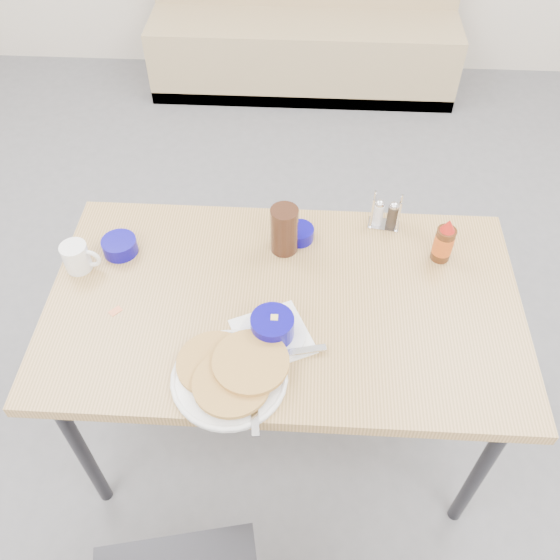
# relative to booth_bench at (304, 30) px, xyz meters

# --- Properties ---
(ground) EXTENTS (6.00, 6.00, 0.00)m
(ground) POSITION_rel_booth_bench_xyz_m (0.00, -2.78, -0.35)
(ground) COLOR slate
(ground) RESTS_ON ground
(booth_bench) EXTENTS (1.90, 0.56, 1.22)m
(booth_bench) POSITION_rel_booth_bench_xyz_m (0.00, 0.00, 0.00)
(booth_bench) COLOR tan
(booth_bench) RESTS_ON ground
(dining_table) EXTENTS (1.40, 0.80, 0.76)m
(dining_table) POSITION_rel_booth_bench_xyz_m (0.00, -2.53, 0.35)
(dining_table) COLOR tan
(dining_table) RESTS_ON ground
(pancake_plate) EXTENTS (0.31, 0.32, 0.05)m
(pancake_plate) POSITION_rel_booth_bench_xyz_m (-0.13, -2.81, 0.43)
(pancake_plate) COLOR white
(pancake_plate) RESTS_ON dining_table
(coffee_mug) EXTENTS (0.12, 0.08, 0.09)m
(coffee_mug) POSITION_rel_booth_bench_xyz_m (-0.63, -2.44, 0.46)
(coffee_mug) COLOR white
(coffee_mug) RESTS_ON dining_table
(grits_setting) EXTENTS (0.28, 0.26, 0.08)m
(grits_setting) POSITION_rel_booth_bench_xyz_m (-0.02, -2.67, 0.45)
(grits_setting) COLOR white
(grits_setting) RESTS_ON dining_table
(creamer_bowl) EXTENTS (0.11, 0.11, 0.05)m
(creamer_bowl) POSITION_rel_booth_bench_xyz_m (-0.53, -2.36, 0.43)
(creamer_bowl) COLOR #0B0581
(creamer_bowl) RESTS_ON dining_table
(butter_bowl) EXTENTS (0.09, 0.09, 0.04)m
(butter_bowl) POSITION_rel_booth_bench_xyz_m (0.03, -2.27, 0.43)
(butter_bowl) COLOR #0B0581
(butter_bowl) RESTS_ON dining_table
(amber_tumbler) EXTENTS (0.10, 0.10, 0.16)m
(amber_tumbler) POSITION_rel_booth_bench_xyz_m (-0.01, -2.32, 0.49)
(amber_tumbler) COLOR #331A10
(amber_tumbler) RESTS_ON dining_table
(condiment_caddy) EXTENTS (0.11, 0.07, 0.12)m
(condiment_caddy) POSITION_rel_booth_bench_xyz_m (0.31, -2.19, 0.45)
(condiment_caddy) COLOR silver
(condiment_caddy) RESTS_ON dining_table
(syrup_bottle) EXTENTS (0.06, 0.06, 0.16)m
(syrup_bottle) POSITION_rel_booth_bench_xyz_m (0.48, -2.33, 0.48)
(syrup_bottle) COLOR #47230F
(syrup_bottle) RESTS_ON dining_table
(sugar_wrapper) EXTENTS (0.04, 0.04, 0.00)m
(sugar_wrapper) POSITION_rel_booth_bench_xyz_m (-0.49, -2.60, 0.41)
(sugar_wrapper) COLOR #F28150
(sugar_wrapper) RESTS_ON dining_table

